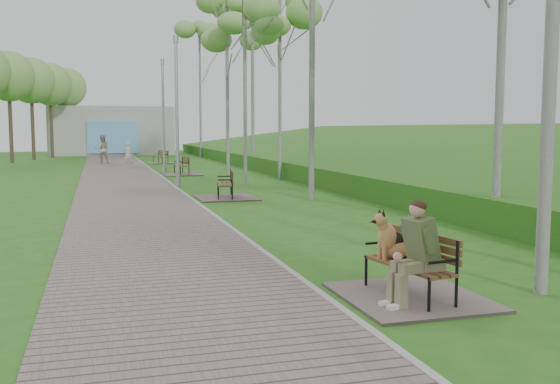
# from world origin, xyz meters

# --- Properties ---
(walkway) EXTENTS (3.50, 67.00, 0.04)m
(walkway) POSITION_xyz_m (-1.75, 21.50, 0.02)
(walkway) COLOR #6C5D57
(walkway) RESTS_ON ground
(kerb) EXTENTS (0.10, 67.00, 0.05)m
(kerb) POSITION_xyz_m (0.00, 21.50, 0.03)
(kerb) COLOR #999993
(kerb) RESTS_ON ground
(embankment) EXTENTS (14.00, 70.00, 1.60)m
(embankment) POSITION_xyz_m (12.00, 20.00, 0.00)
(embankment) COLOR #3F791E
(embankment) RESTS_ON ground
(building_north) EXTENTS (10.00, 5.20, 4.00)m
(building_north) POSITION_xyz_m (-1.50, 50.97, 1.99)
(building_north) COLOR #9E9E99
(building_north) RESTS_ON ground
(bench_main) EXTENTS (1.75, 1.94, 1.53)m
(bench_main) POSITION_xyz_m (0.99, 3.36, 0.43)
(bench_main) COLOR #6C5D57
(bench_main) RESTS_ON ground
(bench_second) EXTENTS (1.81, 2.02, 1.11)m
(bench_second) POSITION_xyz_m (1.07, 15.51, 0.21)
(bench_second) COLOR #6C5D57
(bench_second) RESTS_ON ground
(bench_third) EXTENTS (1.72, 1.91, 1.06)m
(bench_third) POSITION_xyz_m (1.07, 25.92, 0.19)
(bench_third) COLOR #6C5D57
(bench_third) RESTS_ON ground
(bench_far) EXTENTS (1.66, 1.84, 1.02)m
(bench_far) POSITION_xyz_m (1.08, 36.11, 0.19)
(bench_far) COLOR #6C5D57
(bench_far) RESTS_ON ground
(lamp_post_second) EXTENTS (0.22, 0.22, 5.63)m
(lamp_post_second) POSITION_xyz_m (0.15, 19.93, 2.63)
(lamp_post_second) COLOR #9B9EA3
(lamp_post_second) RESTS_ON ground
(lamp_post_third) EXTENTS (0.21, 0.21, 5.53)m
(lamp_post_third) POSITION_xyz_m (0.38, 27.10, 2.58)
(lamp_post_third) COLOR #9B9EA3
(lamp_post_third) RESTS_ON ground
(pedestrian_near) EXTENTS (0.58, 0.43, 1.47)m
(pedestrian_near) POSITION_xyz_m (-1.06, 32.62, 0.74)
(pedestrian_near) COLOR white
(pedestrian_near) RESTS_ON ground
(pedestrian_far) EXTENTS (0.91, 0.72, 1.82)m
(pedestrian_far) POSITION_xyz_m (-2.43, 36.48, 0.91)
(pedestrian_far) COLOR #9D9689
(pedestrian_far) RESTS_ON ground
(birch_mid_c) EXTENTS (2.22, 2.22, 7.26)m
(birch_mid_c) POSITION_xyz_m (2.78, 19.96, 5.70)
(birch_mid_c) COLOR silver
(birch_mid_c) RESTS_ON ground
(birch_far_a) EXTENTS (2.51, 2.51, 8.25)m
(birch_far_a) POSITION_xyz_m (4.80, 22.07, 6.48)
(birch_far_a) COLOR silver
(birch_far_a) RESTS_ON ground
(birch_far_b) EXTENTS (2.75, 2.75, 8.89)m
(birch_far_b) POSITION_xyz_m (3.41, 26.38, 6.98)
(birch_far_b) COLOR silver
(birch_far_b) RESTS_ON ground
(birch_far_c) EXTENTS (2.91, 2.91, 10.43)m
(birch_far_c) POSITION_xyz_m (5.23, 28.61, 8.19)
(birch_far_c) COLOR silver
(birch_far_c) RESTS_ON ground
(birch_distant_b) EXTENTS (2.56, 2.56, 10.46)m
(birch_distant_b) POSITION_xyz_m (4.93, 44.07, 8.22)
(birch_distant_b) COLOR silver
(birch_distant_b) RESTS_ON ground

